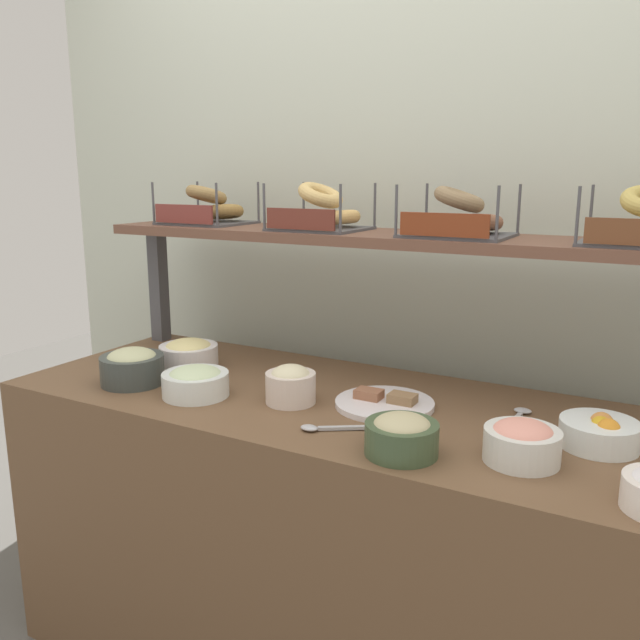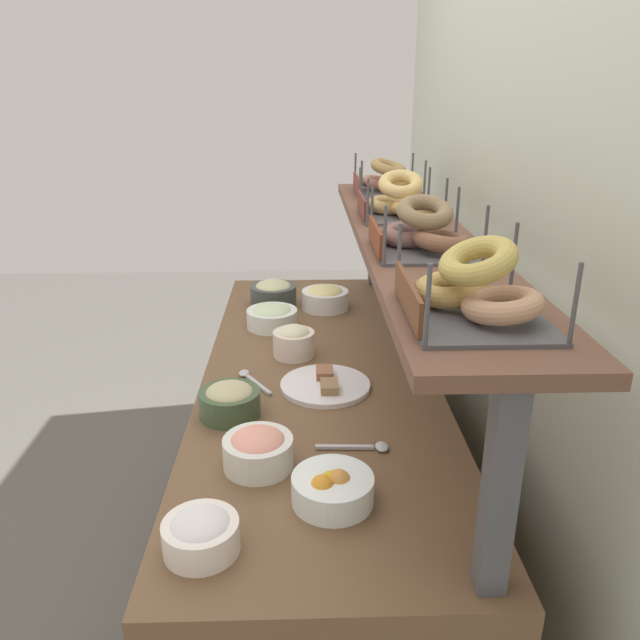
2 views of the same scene
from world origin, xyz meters
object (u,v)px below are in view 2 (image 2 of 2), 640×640
at_px(bowl_fruit_salad, 332,488).
at_px(bowl_egg_salad, 325,297).
at_px(bowl_cream_cheese, 201,533).
at_px(serving_plate_white, 326,384).
at_px(bagel_basket_poppy, 422,233).
at_px(serving_spoon_by_edge, 250,378).
at_px(serving_spoon_near_plate, 365,447).
at_px(bowl_tuna_salad, 273,293).
at_px(bagel_basket_everything, 387,181).
at_px(bowl_potato_salad, 294,341).
at_px(bowl_hummus, 230,400).
at_px(bowl_scallion_spread, 272,316).
at_px(bagel_basket_plain, 399,202).
at_px(bagel_basket_sesame, 473,291).
at_px(bowl_lox_spread, 258,449).

bearing_deg(bowl_fruit_salad, bowl_egg_salad, 178.51).
height_order(bowl_egg_salad, bowl_cream_cheese, bowl_egg_salad).
height_order(serving_plate_white, bagel_basket_poppy, bagel_basket_poppy).
distance_m(bowl_cream_cheese, bagel_basket_poppy, 0.87).
relative_size(serving_plate_white, serving_spoon_by_edge, 1.62).
bearing_deg(serving_plate_white, bagel_basket_poppy, 67.04).
distance_m(serving_spoon_near_plate, serving_spoon_by_edge, 0.49).
height_order(bowl_tuna_salad, serving_spoon_by_edge, bowl_tuna_salad).
bearing_deg(bagel_basket_everything, bowl_potato_salad, -33.03).
xyz_separation_m(bowl_hummus, serving_plate_white, (-0.15, 0.26, -0.03)).
height_order(bowl_scallion_spread, bagel_basket_everything, bagel_basket_everything).
bearing_deg(bowl_tuna_salad, bowl_fruit_salad, 7.88).
bearing_deg(serving_spoon_near_plate, bowl_tuna_salad, -165.96).
bearing_deg(bagel_basket_poppy, serving_plate_white, -112.96).
xyz_separation_m(bowl_potato_salad, bagel_basket_plain, (-0.10, 0.34, 0.43)).
bearing_deg(bowl_cream_cheese, bagel_basket_sesame, 100.92).
bearing_deg(bagel_basket_sesame, bowl_fruit_salad, -99.22).
relative_size(serving_spoon_by_edge, bagel_basket_poppy, 0.56).
distance_m(bowl_cream_cheese, serving_spoon_by_edge, 0.72).
height_order(bowl_lox_spread, bowl_potato_salad, bowl_potato_salad).
xyz_separation_m(bowl_potato_salad, serving_spoon_near_plate, (0.56, 0.18, -0.04)).
bearing_deg(serving_spoon_by_edge, bowl_potato_salad, 144.17).
height_order(bagel_basket_plain, bagel_basket_sesame, bagel_basket_plain).
distance_m(bowl_cream_cheese, serving_spoon_near_plate, 0.48).
bearing_deg(bowl_potato_salad, serving_spoon_by_edge, -35.83).
bearing_deg(serving_plate_white, bagel_basket_everything, 161.28).
distance_m(bowl_potato_salad, bagel_basket_poppy, 0.63).
relative_size(bowl_lox_spread, bowl_cream_cheese, 1.11).
bearing_deg(bowl_egg_salad, bowl_hummus, -18.79).
bearing_deg(bowl_scallion_spread, bagel_basket_everything, 123.91).
relative_size(bagel_basket_everything, bagel_basket_plain, 1.06).
relative_size(bowl_egg_salad, bagel_basket_everything, 0.65).
bearing_deg(bowl_tuna_salad, bowl_egg_salad, 79.28).
xyz_separation_m(bowl_scallion_spread, bagel_basket_poppy, (0.59, 0.41, 0.44)).
bearing_deg(serving_spoon_by_edge, bagel_basket_sesame, 36.67).
xyz_separation_m(bowl_tuna_salad, bowl_potato_salad, (0.49, 0.09, -0.00)).
distance_m(serving_plate_white, bagel_basket_everything, 0.95).
relative_size(bowl_hummus, serving_spoon_near_plate, 0.92).
bearing_deg(serving_spoon_by_edge, bagel_basket_poppy, 71.34).
height_order(bowl_hummus, bowl_fruit_salad, bowl_hummus).
distance_m(bowl_lox_spread, bagel_basket_sesame, 0.62).
distance_m(bowl_fruit_salad, serving_plate_white, 0.53).
height_order(bowl_cream_cheese, serving_spoon_near_plate, bowl_cream_cheese).
relative_size(bowl_tuna_salad, bagel_basket_plain, 0.69).
bearing_deg(bagel_basket_sesame, serving_spoon_near_plate, -146.57).
distance_m(bowl_scallion_spread, bowl_lox_spread, 0.88).
relative_size(bowl_hummus, bagel_basket_sesame, 0.54).
bearing_deg(bowl_tuna_salad, bagel_basket_everything, 98.42).
bearing_deg(bagel_basket_sesame, serving_spoon_by_edge, -143.33).
xyz_separation_m(bowl_egg_salad, bowl_fruit_salad, (1.21, -0.03, -0.01)).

